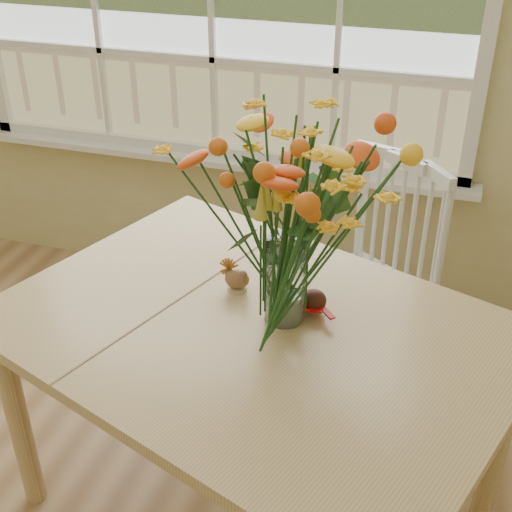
% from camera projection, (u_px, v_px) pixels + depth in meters
% --- Properties ---
extents(wall_back, '(4.00, 0.02, 2.70)m').
position_uv_depth(wall_back, '(214.00, 10.00, 2.92)').
color(wall_back, '#CCC082').
rests_on(wall_back, floor).
extents(dining_table, '(1.71, 1.46, 0.77)m').
position_uv_depth(dining_table, '(254.00, 351.00, 2.00)').
color(dining_table, tan).
rests_on(dining_table, floor).
extents(windsor_chair, '(0.61, 0.61, 0.97)m').
position_uv_depth(windsor_chair, '(378.00, 271.00, 2.64)').
color(windsor_chair, white).
rests_on(windsor_chair, floor).
extents(flower_vase, '(0.54, 0.54, 0.65)m').
position_uv_depth(flower_vase, '(287.00, 197.00, 1.79)').
color(flower_vase, white).
rests_on(flower_vase, dining_table).
extents(pumpkin, '(0.09, 0.09, 0.07)m').
position_uv_depth(pumpkin, '(294.00, 299.00, 2.01)').
color(pumpkin, '#BF4716').
rests_on(pumpkin, dining_table).
extents(turkey_figurine, '(0.08, 0.06, 0.10)m').
position_uv_depth(turkey_figurine, '(237.00, 279.00, 2.09)').
color(turkey_figurine, '#CCB78C').
rests_on(turkey_figurine, dining_table).
extents(dark_gourd, '(0.13, 0.11, 0.07)m').
position_uv_depth(dark_gourd, '(314.00, 302.00, 2.00)').
color(dark_gourd, '#38160F').
rests_on(dark_gourd, dining_table).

